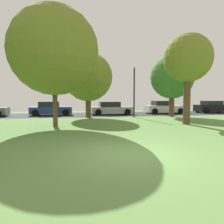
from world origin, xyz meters
TOP-DOWN VIEW (x-y plane):
  - ground_plane at (0.00, 0.00)m, footprint 44.00×44.00m
  - road_strip at (0.00, 16.00)m, footprint 44.00×6.40m
  - oak_tree_right at (5.81, 6.60)m, footprint 3.20×3.20m
  - birch_tree_lone at (-2.80, 7.17)m, footprint 5.41×5.41m
  - oak_tree_center at (-0.26, 12.76)m, footprint 4.36×4.36m
  - maple_tree_near at (7.63, 12.30)m, footprint 4.09×4.09m
  - parked_car_blue at (-3.79, 15.92)m, footprint 4.10×1.94m
  - parked_car_silver at (2.39, 15.61)m, footprint 4.36×1.96m
  - parked_car_white at (8.59, 16.03)m, footprint 4.32×2.09m
  - parked_car_black at (14.78, 15.87)m, footprint 4.19×1.96m
  - street_lamp_post at (3.87, 12.20)m, footprint 0.14×0.14m

SIDE VIEW (x-z plane):
  - ground_plane at x=0.00m, z-range 0.00..0.00m
  - road_strip at x=0.00m, z-range 0.00..0.01m
  - parked_car_silver at x=2.39m, z-range -0.06..1.29m
  - parked_car_blue at x=-3.79m, z-range -0.06..1.32m
  - parked_car_black at x=14.78m, z-range -0.05..1.36m
  - parked_car_white at x=8.59m, z-range -0.06..1.37m
  - street_lamp_post at x=3.87m, z-range 0.00..4.50m
  - oak_tree_center at x=-0.26m, z-range 0.72..6.54m
  - maple_tree_near at x=7.63m, z-range 0.82..6.61m
  - oak_tree_right at x=5.81m, z-range 1.36..7.39m
  - birch_tree_lone at x=-2.80m, z-range 0.96..8.30m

